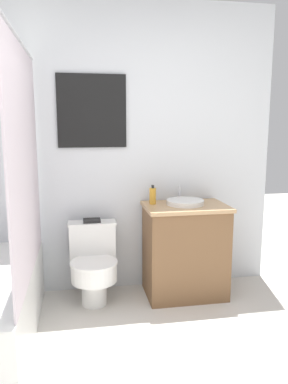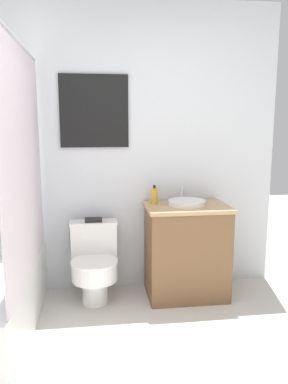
# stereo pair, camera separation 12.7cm
# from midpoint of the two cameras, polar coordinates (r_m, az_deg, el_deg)

# --- Properties ---
(wall_back) EXTENTS (3.14, 0.07, 2.50)m
(wall_back) POSITION_cam_midpoint_polar(r_m,az_deg,el_deg) (3.27, -5.71, 6.54)
(wall_back) COLOR silver
(wall_back) RESTS_ON ground_plane
(toilet) EXTENTS (0.40, 0.50, 0.65)m
(toilet) POSITION_cam_midpoint_polar(r_m,az_deg,el_deg) (3.19, -6.42, -10.46)
(toilet) COLOR white
(toilet) RESTS_ON ground_plane
(vanity) EXTENTS (0.70, 0.49, 0.80)m
(vanity) POSITION_cam_midpoint_polar(r_m,az_deg,el_deg) (3.27, 7.59, -8.86)
(vanity) COLOR brown
(vanity) RESTS_ON ground_plane
(sink) EXTENTS (0.32, 0.35, 0.13)m
(sink) POSITION_cam_midpoint_polar(r_m,az_deg,el_deg) (3.18, 7.66, -1.59)
(sink) COLOR white
(sink) RESTS_ON vanity
(soap_bottle) EXTENTS (0.06, 0.06, 0.16)m
(soap_bottle) POSITION_cam_midpoint_polar(r_m,az_deg,el_deg) (3.18, 2.71, -0.60)
(soap_bottle) COLOR gold
(soap_bottle) RESTS_ON vanity
(book_on_tank) EXTENTS (0.14, 0.11, 0.02)m
(book_on_tank) POSITION_cam_midpoint_polar(r_m,az_deg,el_deg) (3.21, -6.58, -4.25)
(book_on_tank) COLOR black
(book_on_tank) RESTS_ON toilet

